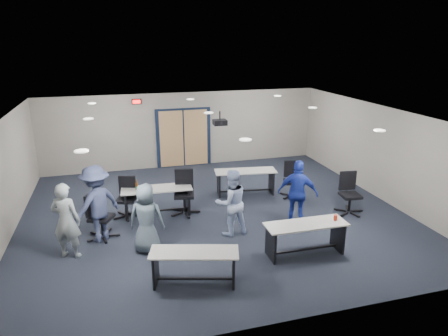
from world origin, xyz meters
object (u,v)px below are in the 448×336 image
object	(u,v)px
table_back_left	(157,196)
person_plaid	(146,218)
table_front_right	(306,233)
chair_back_b	(184,193)
person_back	(97,204)
person_gray	(66,221)
table_front_left	(194,262)
chair_loose_left	(101,216)
table_back_right	(245,178)
chair_loose_right	(351,194)
person_lightblue	(231,202)
chair_back_a	(126,198)
chair_back_d	(293,180)
person_navy	(298,193)

from	to	relation	value
table_back_left	person_plaid	distance (m)	1.96
table_front_right	chair_back_b	xyz separation A→B (m)	(-2.16, 2.81, 0.09)
chair_back_b	person_back	distance (m)	2.40
person_gray	table_front_left	bearing A→B (deg)	166.54
chair_loose_left	person_gray	world-z (taller)	person_gray
table_back_right	person_gray	size ratio (longest dim) A/B	1.12
chair_loose_left	person_plaid	world-z (taller)	person_plaid
table_front_right	person_plaid	size ratio (longest dim) A/B	1.15
chair_loose_right	person_lightblue	bearing A→B (deg)	-168.86
table_front_left	chair_loose_left	world-z (taller)	chair_loose_left
table_front_right	chair_back_a	size ratio (longest dim) A/B	1.68
table_front_right	table_back_left	size ratio (longest dim) A/B	0.96
person_lightblue	chair_loose_left	bearing A→B (deg)	-18.46
chair_loose_left	person_plaid	xyz separation A→B (m)	(0.98, -0.92, 0.23)
table_front_left	table_back_left	distance (m)	3.40
person_gray	person_lightblue	distance (m)	3.68
person_plaid	chair_back_a	bearing A→B (deg)	-60.61
chair_back_d	person_gray	distance (m)	6.39
chair_loose_right	person_plaid	distance (m)	5.47
table_front_right	chair_back_a	world-z (taller)	chair_back_a
table_back_right	chair_loose_left	world-z (taller)	chair_loose_left
person_gray	person_lightblue	xyz separation A→B (m)	(3.68, 0.07, -0.03)
chair_back_d	chair_loose_right	size ratio (longest dim) A/B	0.95
person_plaid	person_navy	size ratio (longest dim) A/B	0.93
table_back_left	person_navy	size ratio (longest dim) A/B	1.11
person_navy	person_lightblue	bearing A→B (deg)	34.80
chair_loose_right	person_back	world-z (taller)	person_back
person_gray	chair_loose_right	bearing A→B (deg)	-155.26
person_plaid	person_lightblue	xyz separation A→B (m)	(2.02, 0.28, 0.03)
table_front_left	chair_loose_right	world-z (taller)	chair_loose_right
chair_back_b	table_front_right	bearing A→B (deg)	-40.24
table_front_left	table_back_left	size ratio (longest dim) A/B	0.94
table_front_left	person_gray	distance (m)	2.98
table_front_left	person_gray	size ratio (longest dim) A/B	1.04
table_front_right	table_back_right	world-z (taller)	table_front_right
table_back_right	chair_loose_left	bearing A→B (deg)	-149.04
chair_loose_right	chair_back_b	bearing A→B (deg)	171.09
table_back_left	chair_loose_right	xyz separation A→B (m)	(5.01, -1.33, 0.04)
table_front_left	chair_loose_right	distance (m)	5.12
chair_back_a	chair_back_b	bearing A→B (deg)	9.81
table_back_left	person_lightblue	xyz separation A→B (m)	(1.59, -1.61, 0.30)
person_lightblue	person_back	distance (m)	3.12
table_front_left	chair_back_a	bearing A→B (deg)	123.67
chair_loose_left	person_lightblue	world-z (taller)	person_lightblue
chair_back_b	table_back_right	bearing A→B (deg)	36.52
table_back_right	person_navy	bearing A→B (deg)	-67.63
table_back_right	chair_loose_left	size ratio (longest dim) A/B	1.69
chair_loose_right	person_navy	bearing A→B (deg)	-165.85
table_back_right	person_back	xyz separation A→B (m)	(-4.23, -1.84, 0.41)
chair_back_d	person_lightblue	xyz separation A→B (m)	(-2.43, -1.77, 0.28)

